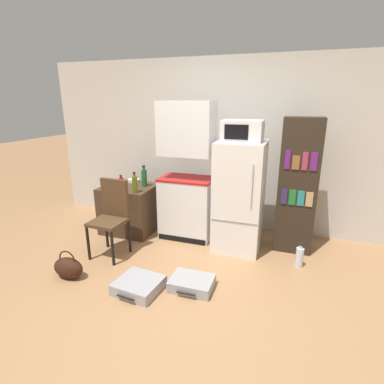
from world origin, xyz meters
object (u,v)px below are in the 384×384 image
(bottle_green_tall, at_px, (144,177))
(bookshelf, at_px, (297,187))
(refrigerator, at_px, (239,196))
(side_table, at_px, (130,208))
(bottle_olive_oil, at_px, (135,184))
(microwave, at_px, (243,131))
(kitchen_hutch, at_px, (187,177))
(bowl, at_px, (134,181))
(bottle_ketchup_red, at_px, (121,183))
(handbag, at_px, (68,268))
(chair, at_px, (112,212))
(suitcase_large_flat, at_px, (192,283))
(suitcase_small_flat, at_px, (139,285))
(water_bottle_front, at_px, (299,257))

(bottle_green_tall, bearing_deg, bookshelf, 2.41)
(refrigerator, xyz_separation_m, bookshelf, (0.71, 0.17, 0.15))
(side_table, relative_size, bottle_olive_oil, 2.60)
(microwave, bearing_deg, kitchen_hutch, 173.11)
(kitchen_hutch, height_order, bowl, kitchen_hutch)
(side_table, height_order, microwave, microwave)
(bottle_ketchup_red, bearing_deg, bottle_olive_oil, -24.47)
(refrigerator, distance_m, bottle_green_tall, 1.44)
(handbag, bearing_deg, chair, 76.59)
(bottle_olive_oil, bearing_deg, bottle_green_tall, 95.51)
(side_table, distance_m, bottle_olive_oil, 0.59)
(kitchen_hutch, xyz_separation_m, suitcase_large_flat, (0.49, -1.21, -0.84))
(refrigerator, bearing_deg, kitchen_hutch, 173.22)
(handbag, bearing_deg, bottle_green_tall, 81.38)
(bottle_ketchup_red, height_order, suitcase_small_flat, bottle_ketchup_red)
(refrigerator, bearing_deg, bowl, 172.38)
(suitcase_large_flat, bearing_deg, bookshelf, 51.94)
(refrigerator, distance_m, suitcase_small_flat, 1.69)
(kitchen_hutch, relative_size, chair, 1.96)
(bookshelf, height_order, bottle_olive_oil, bookshelf)
(side_table, xyz_separation_m, bottle_olive_oil, (0.25, -0.25, 0.47))
(microwave, height_order, bottle_olive_oil, microwave)
(side_table, height_order, bookshelf, bookshelf)
(kitchen_hutch, relative_size, water_bottle_front, 6.20)
(suitcase_small_flat, bearing_deg, handbag, -171.36)
(refrigerator, height_order, water_bottle_front, refrigerator)
(side_table, bearing_deg, bottle_olive_oil, -44.74)
(chair, height_order, handbag, chair)
(chair, distance_m, suitcase_large_flat, 1.39)
(kitchen_hutch, height_order, handbag, kitchen_hutch)
(kitchen_hutch, distance_m, chair, 1.13)
(bookshelf, height_order, chair, bookshelf)
(bottle_green_tall, bearing_deg, microwave, -3.30)
(chair, bearing_deg, bookshelf, 24.70)
(bowl, height_order, water_bottle_front, bowl)
(bowl, xyz_separation_m, handbag, (0.04, -1.61, -0.60))
(kitchen_hutch, xyz_separation_m, bowl, (-0.93, 0.14, -0.17))
(kitchen_hutch, height_order, suitcase_small_flat, kitchen_hutch)
(bowl, bearing_deg, suitcase_small_flat, -59.95)
(side_table, height_order, bottle_olive_oil, bottle_olive_oil)
(side_table, distance_m, bottle_green_tall, 0.54)
(bottle_olive_oil, xyz_separation_m, water_bottle_front, (2.21, -0.03, -0.70))
(water_bottle_front, bearing_deg, bottle_olive_oil, 179.11)
(suitcase_small_flat, bearing_deg, side_table, 128.81)
(bottle_olive_oil, bearing_deg, refrigerator, 10.24)
(refrigerator, bearing_deg, bottle_green_tall, 176.75)
(side_table, distance_m, microwave, 2.05)
(bottle_green_tall, relative_size, handbag, 0.87)
(bookshelf, height_order, suitcase_large_flat, bookshelf)
(chair, distance_m, handbag, 0.83)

